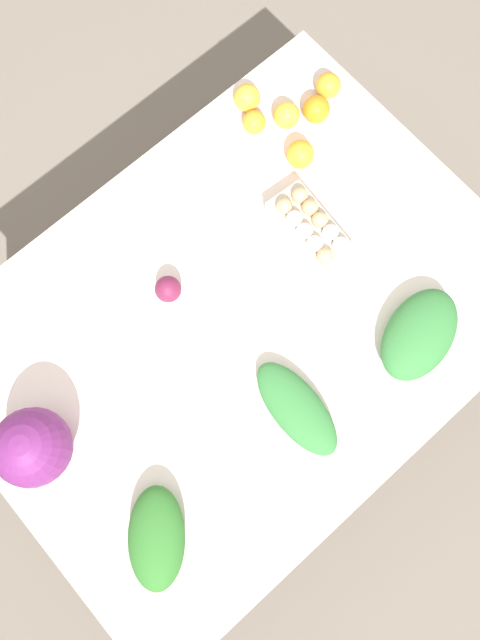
{
  "coord_description": "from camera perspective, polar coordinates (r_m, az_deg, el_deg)",
  "views": [
    {
      "loc": [
        -0.25,
        -0.29,
        2.29
      ],
      "look_at": [
        0.0,
        0.0,
        0.72
      ],
      "focal_mm": 35.0,
      "sensor_mm": 36.0,
      "label": 1
    }
  ],
  "objects": [
    {
      "name": "ground_plane",
      "position": [
        2.32,
        -0.0,
        -4.23
      ],
      "size": [
        8.0,
        8.0,
        0.0
      ],
      "primitive_type": "plane",
      "color": "#70665B"
    },
    {
      "name": "dining_table",
      "position": [
        1.7,
        -0.0,
        -0.76
      ],
      "size": [
        1.45,
        1.08,
        0.7
      ],
      "color": "silver",
      "rests_on": "ground_plane"
    },
    {
      "name": "cabbage_purple",
      "position": [
        1.57,
        -18.46,
        -10.98
      ],
      "size": [
        0.19,
        0.19,
        0.19
      ],
      "primitive_type": "sphere",
      "color": "#6B2366",
      "rests_on": "dining_table"
    },
    {
      "name": "egg_carton",
      "position": [
        1.67,
        6.51,
        8.23
      ],
      "size": [
        0.14,
        0.26,
        0.09
      ],
      "rotation": [
        0.0,
        0.0,
        1.49
      ],
      "color": "beige",
      "rests_on": "dining_table"
    },
    {
      "name": "greens_bunch_kale",
      "position": [
        1.56,
        -7.64,
        -19.13
      ],
      "size": [
        0.26,
        0.27,
        0.09
      ],
      "primitive_type": "ellipsoid",
      "rotation": [
        0.0,
        0.0,
        0.89
      ],
      "color": "#2D6B28",
      "rests_on": "dining_table"
    },
    {
      "name": "greens_bunch_scallion",
      "position": [
        1.57,
        5.2,
        -8.04
      ],
      "size": [
        0.14,
        0.28,
        0.06
      ],
      "primitive_type": "ellipsoid",
      "rotation": [
        0.0,
        0.0,
        4.65
      ],
      "color": "#337538",
      "rests_on": "dining_table"
    },
    {
      "name": "greens_bunch_beet_tops",
      "position": [
        1.64,
        16.07,
        -1.25
      ],
      "size": [
        0.3,
        0.23,
        0.09
      ],
      "primitive_type": "ellipsoid",
      "rotation": [
        0.0,
        0.0,
        0.27
      ],
      "color": "#337538",
      "rests_on": "dining_table"
    },
    {
      "name": "beet_root",
      "position": [
        1.63,
        -6.6,
        2.83
      ],
      "size": [
        0.07,
        0.07,
        0.07
      ],
      "primitive_type": "sphere",
      "color": "maroon",
      "rests_on": "dining_table"
    },
    {
      "name": "orange_0",
      "position": [
        1.84,
        6.98,
        18.58
      ],
      "size": [
        0.08,
        0.08,
        0.08
      ],
      "primitive_type": "sphere",
      "color": "orange",
      "rests_on": "dining_table"
    },
    {
      "name": "orange_1",
      "position": [
        1.89,
        8.07,
        20.46
      ],
      "size": [
        0.07,
        0.07,
        0.07
      ],
      "primitive_type": "sphere",
      "color": "orange",
      "rests_on": "dining_table"
    },
    {
      "name": "orange_2",
      "position": [
        1.83,
        4.27,
        18.18
      ],
      "size": [
        0.07,
        0.07,
        0.07
      ],
      "primitive_type": "sphere",
      "color": "#F9A833",
      "rests_on": "dining_table"
    },
    {
      "name": "orange_3",
      "position": [
        1.82,
        1.3,
        17.62
      ],
      "size": [
        0.07,
        0.07,
        0.07
      ],
      "primitive_type": "sphere",
      "color": "orange",
      "rests_on": "dining_table"
    },
    {
      "name": "orange_4",
      "position": [
        1.85,
        0.64,
        19.66
      ],
      "size": [
        0.08,
        0.08,
        0.08
      ],
      "primitive_type": "sphere",
      "color": "#F9A833",
      "rests_on": "dining_table"
    },
    {
      "name": "orange_5",
      "position": [
        1.77,
        5.53,
        14.85
      ],
      "size": [
        0.08,
        0.08,
        0.08
      ],
      "primitive_type": "sphere",
      "color": "orange",
      "rests_on": "dining_table"
    }
  ]
}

